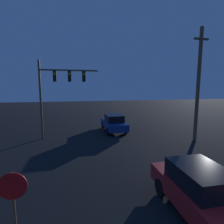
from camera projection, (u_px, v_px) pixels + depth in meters
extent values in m
cube|color=#B21E1E|center=(204.00, 199.00, 5.84)|extent=(2.02, 4.62, 0.68)
cube|color=black|center=(201.00, 176.00, 5.97)|extent=(1.65, 2.20, 0.67)
cylinder|color=black|center=(198.00, 183.00, 7.42)|extent=(0.23, 0.71, 0.70)
cylinder|color=black|center=(161.00, 187.00, 7.11)|extent=(0.23, 0.71, 0.70)
cube|color=navy|center=(114.00, 124.00, 17.75)|extent=(1.89, 4.57, 0.68)
cube|color=black|center=(114.00, 118.00, 17.44)|extent=(1.59, 2.16, 0.67)
cylinder|color=black|center=(103.00, 125.00, 18.96)|extent=(0.21, 0.70, 0.70)
cylinder|color=black|center=(118.00, 124.00, 19.35)|extent=(0.21, 0.70, 0.70)
cylinder|color=black|center=(108.00, 131.00, 16.24)|extent=(0.21, 0.70, 0.70)
cylinder|color=black|center=(126.00, 130.00, 16.63)|extent=(0.21, 0.70, 0.70)
sphere|color=#F9EFC6|center=(104.00, 120.00, 19.84)|extent=(0.18, 0.18, 0.18)
sphere|color=#F9EFC6|center=(113.00, 119.00, 20.07)|extent=(0.18, 0.18, 0.18)
cylinder|color=brown|center=(41.00, 100.00, 14.70)|extent=(0.18, 0.18, 6.64)
cube|color=brown|center=(69.00, 70.00, 14.88)|extent=(4.85, 0.12, 0.12)
cube|color=black|center=(55.00, 76.00, 14.68)|extent=(0.28, 0.28, 0.90)
cylinder|color=orange|center=(54.00, 74.00, 14.51)|extent=(0.20, 0.02, 0.20)
cube|color=black|center=(70.00, 76.00, 14.95)|extent=(0.28, 0.28, 0.90)
cylinder|color=orange|center=(69.00, 74.00, 14.78)|extent=(0.20, 0.02, 0.20)
cube|color=black|center=(84.00, 77.00, 15.22)|extent=(0.28, 0.28, 0.90)
cylinder|color=orange|center=(84.00, 74.00, 15.04)|extent=(0.20, 0.02, 0.20)
cylinder|color=brown|center=(14.00, 207.00, 4.93)|extent=(0.07, 0.07, 2.06)
cylinder|color=red|center=(12.00, 186.00, 4.82)|extent=(0.79, 0.03, 0.79)
cylinder|color=brown|center=(198.00, 86.00, 13.94)|extent=(0.28, 0.28, 9.00)
cube|color=brown|center=(201.00, 39.00, 13.44)|extent=(1.25, 0.14, 0.14)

